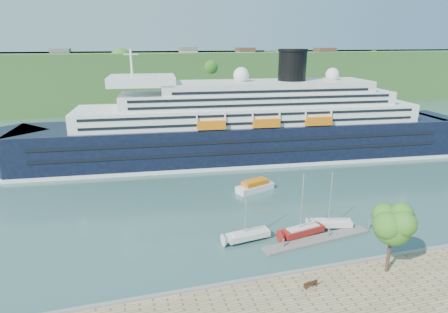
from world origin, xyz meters
TOP-DOWN VIEW (x-y plane):
  - ground at (0.00, 0.00)m, footprint 400.00×400.00m
  - far_hillside at (0.00, 145.00)m, footprint 400.00×50.00m
  - quay_coping at (0.00, -0.20)m, footprint 220.00×0.50m
  - cruise_ship at (6.58, 50.02)m, footprint 121.69×28.76m
  - park_bench at (-1.88, -3.19)m, footprint 1.76×0.93m
  - promenade_tree at (8.89, -2.85)m, footprint 6.02×6.02m
  - floating_pontoon at (5.17, 7.70)m, footprint 17.91×4.39m
  - sailboat_white_near at (-4.84, 10.53)m, footprint 7.50×2.95m
  - sailboat_red at (3.66, 9.56)m, footprint 7.80×3.43m
  - sailboat_white_far at (9.20, 10.69)m, footprint 7.32×3.66m
  - tender_launch at (2.91, 28.92)m, footprint 8.41×5.13m

SIDE VIEW (x-z plane):
  - ground at x=0.00m, z-range 0.00..0.00m
  - floating_pontoon at x=5.17m, z-range 0.00..0.40m
  - tender_launch at x=2.91m, z-range 0.00..2.20m
  - quay_coping at x=0.00m, z-range 1.00..1.30m
  - park_bench at x=-1.88m, z-range 1.00..2.08m
  - sailboat_white_far at x=9.20m, z-range 0.00..9.11m
  - sailboat_white_near at x=-4.84m, z-range 0.00..9.42m
  - sailboat_red at x=3.66m, z-range 0.00..9.75m
  - promenade_tree at x=8.89m, z-range 1.00..10.98m
  - far_hillside at x=0.00m, z-range 0.00..24.00m
  - cruise_ship at x=6.58m, z-range 0.00..27.08m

